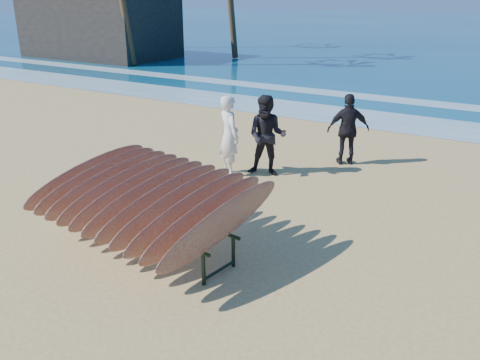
% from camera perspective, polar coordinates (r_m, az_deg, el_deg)
% --- Properties ---
extents(ground, '(120.00, 120.00, 0.00)m').
position_cam_1_polar(ground, '(8.18, -2.96, -7.93)').
color(ground, tan).
rests_on(ground, ground).
extents(foam_near, '(160.00, 160.00, 0.00)m').
position_cam_1_polar(foam_near, '(16.89, 16.65, 6.32)').
color(foam_near, white).
rests_on(foam_near, ground).
extents(foam_far, '(160.00, 160.00, 0.00)m').
position_cam_1_polar(foam_far, '(20.22, 19.38, 8.25)').
color(foam_far, white).
rests_on(foam_far, ground).
extents(surfboard_rack, '(3.48, 2.99, 1.33)m').
position_cam_1_polar(surfboard_rack, '(8.11, -10.33, -1.88)').
color(surfboard_rack, black).
rests_on(surfboard_rack, ground).
extents(person_white, '(0.78, 0.70, 1.79)m').
position_cam_1_polar(person_white, '(11.24, -1.22, 5.02)').
color(person_white, silver).
rests_on(person_white, ground).
extents(person_dark_a, '(1.04, 0.92, 1.79)m').
position_cam_1_polar(person_dark_a, '(11.21, 3.05, 4.96)').
color(person_dark_a, black).
rests_on(person_dark_a, ground).
extents(person_dark_b, '(1.05, 0.88, 1.68)m').
position_cam_1_polar(person_dark_b, '(12.21, 12.06, 5.57)').
color(person_dark_b, black).
rests_on(person_dark_b, ground).
extents(building, '(9.10, 5.05, 4.04)m').
position_cam_1_polar(building, '(33.77, -15.55, 16.59)').
color(building, '#2D2823').
rests_on(building, ground).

